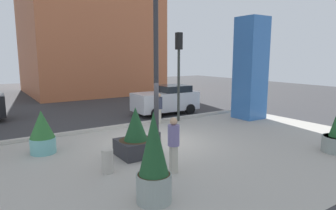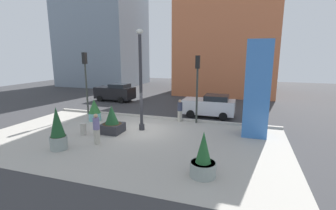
# 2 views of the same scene
# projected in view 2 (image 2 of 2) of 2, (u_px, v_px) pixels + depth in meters

# --- Properties ---
(ground_plane) EXTENTS (60.00, 60.00, 0.00)m
(ground_plane) POSITION_uv_depth(u_px,v_px,m) (161.00, 116.00, 19.87)
(ground_plane) COLOR #38383A
(plaza_pavement) EXTENTS (18.00, 10.00, 0.02)m
(plaza_pavement) POSITION_uv_depth(u_px,v_px,m) (127.00, 140.00, 14.29)
(plaza_pavement) COLOR #ADA89E
(plaza_pavement) RESTS_ON ground_plane
(curb_strip) EXTENTS (18.00, 0.24, 0.16)m
(curb_strip) POSITION_uv_depth(u_px,v_px,m) (158.00, 117.00, 19.04)
(curb_strip) COLOR #B7B2A8
(curb_strip) RESTS_ON ground_plane
(lamp_post) EXTENTS (0.44, 0.44, 6.44)m
(lamp_post) POSITION_uv_depth(u_px,v_px,m) (141.00, 83.00, 15.52)
(lamp_post) COLOR #2D2D33
(lamp_post) RESTS_ON ground_plane
(art_pillar_blue) EXTENTS (1.44, 1.44, 5.78)m
(art_pillar_blue) POSITION_uv_depth(u_px,v_px,m) (257.00, 89.00, 14.52)
(art_pillar_blue) COLOR #3870BC
(art_pillar_blue) RESTS_ON ground_plane
(potted_plant_near_left) EXTENTS (1.28, 1.28, 1.80)m
(potted_plant_near_left) POSITION_uv_depth(u_px,v_px,m) (112.00, 122.00, 15.44)
(potted_plant_near_left) COLOR #2D2D33
(potted_plant_near_left) RESTS_ON ground_plane
(potted_plant_near_right) EXTENTS (0.88, 0.88, 2.29)m
(potted_plant_near_right) POSITION_uv_depth(u_px,v_px,m) (58.00, 130.00, 12.65)
(potted_plant_near_right) COLOR gray
(potted_plant_near_right) RESTS_ON ground_plane
(potted_plant_mid_plaza) EXTENTS (1.08, 1.08, 1.93)m
(potted_plant_mid_plaza) POSITION_uv_depth(u_px,v_px,m) (203.00, 160.00, 9.89)
(potted_plant_mid_plaza) COLOR gray
(potted_plant_mid_plaza) RESTS_ON ground_plane
(potted_plant_curbside) EXTENTS (0.92, 0.92, 1.63)m
(potted_plant_curbside) POSITION_uv_depth(u_px,v_px,m) (95.00, 110.00, 18.27)
(potted_plant_curbside) COLOR #6BB2B2
(potted_plant_curbside) RESTS_ON ground_plane
(concrete_bollard) EXTENTS (0.36, 0.36, 0.75)m
(concrete_bollard) POSITION_uv_depth(u_px,v_px,m) (83.00, 129.00, 15.08)
(concrete_bollard) COLOR #B2ADA3
(concrete_bollard) RESTS_ON ground_plane
(traffic_light_far_side) EXTENTS (0.28, 0.42, 5.07)m
(traffic_light_far_side) POSITION_uv_depth(u_px,v_px,m) (86.00, 74.00, 19.59)
(traffic_light_far_side) COLOR #333833
(traffic_light_far_side) RESTS_ON ground_plane
(traffic_light_corner) EXTENTS (0.28, 0.42, 4.85)m
(traffic_light_corner) POSITION_uv_depth(u_px,v_px,m) (197.00, 79.00, 17.12)
(traffic_light_corner) COLOR #333833
(traffic_light_corner) RESTS_ON ground_plane
(car_intersection) EXTENTS (4.24, 2.22, 1.86)m
(car_intersection) POSITION_uv_depth(u_px,v_px,m) (115.00, 92.00, 26.06)
(car_intersection) COLOR black
(car_intersection) RESTS_ON ground_plane
(car_curb_east) EXTENTS (4.06, 2.07, 1.78)m
(car_curb_east) POSITION_uv_depth(u_px,v_px,m) (209.00, 106.00, 19.43)
(car_curb_east) COLOR silver
(car_curb_east) RESTS_ON ground_plane
(pedestrian_on_sidewalk) EXTENTS (0.48, 0.48, 1.67)m
(pedestrian_on_sidewalk) POSITION_uv_depth(u_px,v_px,m) (180.00, 109.00, 18.00)
(pedestrian_on_sidewalk) COLOR #B2AD9E
(pedestrian_on_sidewalk) RESTS_ON ground_plane
(pedestrian_by_curb) EXTENTS (0.45, 0.45, 1.75)m
(pedestrian_by_curb) POSITION_uv_depth(u_px,v_px,m) (96.00, 127.00, 13.42)
(pedestrian_by_curb) COLOR #B2AD9E
(pedestrian_by_curb) RESTS_ON ground_plane
(highrise_across_street) EXTENTS (11.64, 11.20, 18.77)m
(highrise_across_street) POSITION_uv_depth(u_px,v_px,m) (228.00, 19.00, 30.97)
(highrise_across_street) COLOR #C66B42
(highrise_across_street) RESTS_ON ground_plane
(office_block_flanking) EXTENTS (11.70, 10.35, 26.58)m
(office_block_flanking) POSITION_uv_depth(u_px,v_px,m) (101.00, 0.00, 38.09)
(office_block_flanking) COLOR gray
(office_block_flanking) RESTS_ON ground_plane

